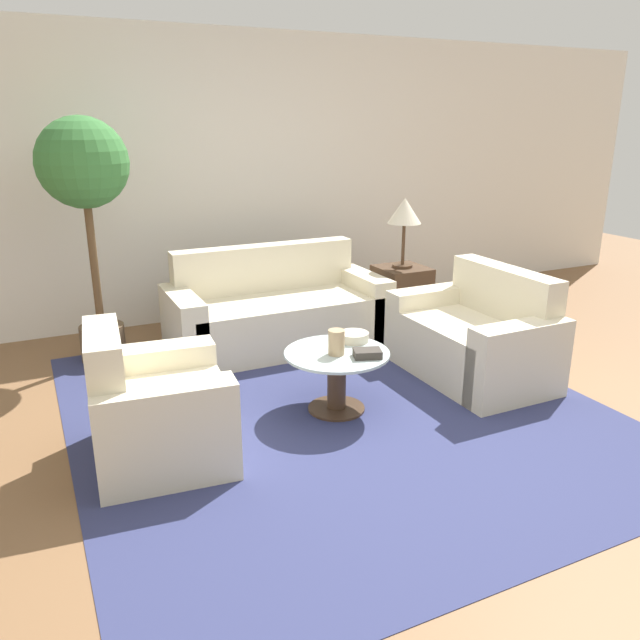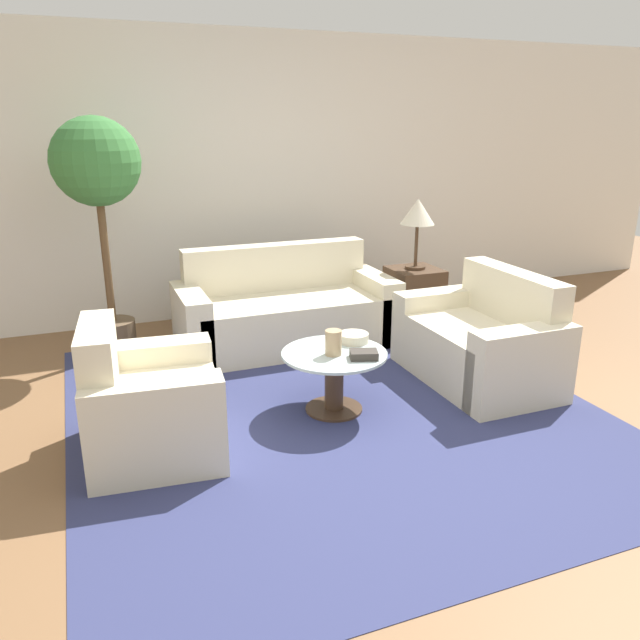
# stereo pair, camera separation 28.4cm
# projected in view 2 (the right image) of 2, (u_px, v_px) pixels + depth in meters

# --- Properties ---
(ground_plane) EXTENTS (14.00, 14.00, 0.00)m
(ground_plane) POSITION_uv_depth(u_px,v_px,m) (394.00, 454.00, 3.57)
(ground_plane) COLOR brown
(wall_back) EXTENTS (10.00, 0.06, 2.60)m
(wall_back) POSITION_uv_depth(u_px,v_px,m) (247.00, 178.00, 5.87)
(wall_back) COLOR white
(wall_back) RESTS_ON ground_plane
(rug) EXTENTS (3.30, 3.55, 0.01)m
(rug) POSITION_uv_depth(u_px,v_px,m) (334.00, 410.00, 4.11)
(rug) COLOR navy
(rug) RESTS_ON ground_plane
(sofa_main) EXTENTS (1.79, 0.78, 0.82)m
(sofa_main) POSITION_uv_depth(u_px,v_px,m) (284.00, 312.00, 5.25)
(sofa_main) COLOR beige
(sofa_main) RESTS_ON ground_plane
(armchair) EXTENTS (0.80, 0.88, 0.78)m
(armchair) POSITION_uv_depth(u_px,v_px,m) (145.00, 408.00, 3.52)
(armchair) COLOR beige
(armchair) RESTS_ON ground_plane
(loveseat) EXTENTS (0.75, 1.20, 0.80)m
(loveseat) POSITION_uv_depth(u_px,v_px,m) (484.00, 344.00, 4.52)
(loveseat) COLOR beige
(loveseat) RESTS_ON ground_plane
(coffee_table) EXTENTS (0.68, 0.68, 0.41)m
(coffee_table) POSITION_uv_depth(u_px,v_px,m) (334.00, 373.00, 4.02)
(coffee_table) COLOR #422D1E
(coffee_table) RESTS_ON ground_plane
(side_table) EXTENTS (0.43, 0.43, 0.56)m
(side_table) POSITION_uv_depth(u_px,v_px,m) (414.00, 299.00, 5.63)
(side_table) COLOR #422D1E
(side_table) RESTS_ON ground_plane
(table_lamp) EXTENTS (0.30, 0.30, 0.62)m
(table_lamp) POSITION_uv_depth(u_px,v_px,m) (418.00, 214.00, 5.39)
(table_lamp) COLOR #422D1E
(table_lamp) RESTS_ON side_table
(potted_plant) EXTENTS (0.66, 0.66, 1.86)m
(potted_plant) POSITION_uv_depth(u_px,v_px,m) (98.00, 182.00, 4.66)
(potted_plant) COLOR brown
(potted_plant) RESTS_ON ground_plane
(vase) EXTENTS (0.10, 0.10, 0.16)m
(vase) POSITION_uv_depth(u_px,v_px,m) (333.00, 343.00, 3.92)
(vase) COLOR tan
(vase) RESTS_ON coffee_table
(bowl) EXTENTS (0.20, 0.20, 0.06)m
(bowl) POSITION_uv_depth(u_px,v_px,m) (354.00, 338.00, 4.16)
(bowl) COLOR beige
(bowl) RESTS_ON coffee_table
(book_stack) EXTENTS (0.20, 0.17, 0.05)m
(book_stack) POSITION_uv_depth(u_px,v_px,m) (364.00, 355.00, 3.87)
(book_stack) COLOR #38332D
(book_stack) RESTS_ON coffee_table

